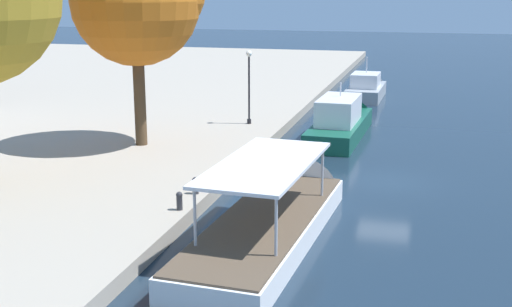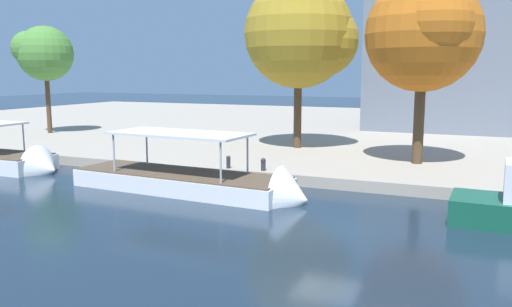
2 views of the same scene
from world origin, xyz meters
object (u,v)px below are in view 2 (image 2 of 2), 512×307
mooring_bollard_0 (228,161)px  tree_0 (44,53)px  tour_boat_1 (200,185)px  tree_2 (301,33)px  mooring_bollard_1 (263,164)px  tree_1 (424,33)px

mooring_bollard_0 → tree_0: bearing=158.0°
tour_boat_1 → tree_0: 27.90m
tour_boat_1 → tree_2: size_ratio=1.08×
tour_boat_1 → mooring_bollard_1: (1.89, 3.88, 0.61)m
mooring_bollard_0 → tree_2: bearing=83.5°
mooring_bollard_1 → tree_1: size_ratio=0.07×
tree_0 → tour_boat_1: bearing=-29.3°
mooring_bollard_0 → tree_1: bearing=30.3°
tree_0 → tree_2: tree_2 is taller
tree_2 → mooring_bollard_1: bearing=-83.7°
tree_1 → tree_2: bearing=156.6°
mooring_bollard_0 → mooring_bollard_1: 2.15m
tour_boat_1 → mooring_bollard_0: 3.83m
mooring_bollard_1 → mooring_bollard_0: bearing=-177.0°
mooring_bollard_1 → tree_2: tree_2 is taller
tour_boat_1 → tree_0: tree_0 is taller
mooring_bollard_1 → tree_2: (-1.05, 9.53, 7.94)m
tree_2 → tree_1: bearing=-23.4°
mooring_bollard_1 → tree_1: (7.80, 5.70, 7.39)m
tree_0 → tree_1: tree_1 is taller
mooring_bollard_1 → tree_0: tree_0 is taller
mooring_bollard_0 → tree_1: 13.69m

